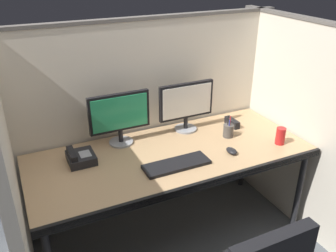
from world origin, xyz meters
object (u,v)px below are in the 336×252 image
object	(u,v)px
red_stapler	(232,122)
monitor_right	(186,104)
desk	(172,160)
computer_mouse	(232,151)
soda_can	(280,136)
desk_phone	(80,157)
pen_cup	(228,131)
keyboard_main	(177,164)
monitor_left	(120,115)

from	to	relation	value
red_stapler	monitor_right	bearing A→B (deg)	165.26
desk	computer_mouse	world-z (taller)	computer_mouse
red_stapler	soda_can	distance (m)	0.41
monitor_right	soda_can	bearing A→B (deg)	-44.11
red_stapler	computer_mouse	bearing A→B (deg)	-124.80
desk_phone	computer_mouse	bearing A→B (deg)	-18.81
pen_cup	desk	bearing A→B (deg)	-174.31
monitor_right	keyboard_main	bearing A→B (deg)	-124.22
pen_cup	red_stapler	bearing A→B (deg)	46.93
monitor_right	pen_cup	distance (m)	0.37
keyboard_main	computer_mouse	size ratio (longest dim) A/B	4.48
desk_phone	keyboard_main	bearing A→B (deg)	-29.79
desk	pen_cup	distance (m)	0.49
desk	desk_phone	size ratio (longest dim) A/B	10.00
computer_mouse	red_stapler	xyz separation A→B (m)	(0.25, 0.35, 0.01)
keyboard_main	desk_phone	xyz separation A→B (m)	(-0.54, 0.31, 0.02)
computer_mouse	desk_phone	world-z (taller)	desk_phone
computer_mouse	soda_can	size ratio (longest dim) A/B	0.79
monitor_right	computer_mouse	world-z (taller)	monitor_right
computer_mouse	keyboard_main	bearing A→B (deg)	178.02
red_stapler	soda_can	world-z (taller)	soda_can
keyboard_main	computer_mouse	bearing A→B (deg)	-1.98
monitor_right	soda_can	distance (m)	0.71
keyboard_main	pen_cup	bearing A→B (deg)	20.83
keyboard_main	pen_cup	size ratio (longest dim) A/B	2.58
pen_cup	red_stapler	size ratio (longest dim) A/B	1.11
red_stapler	soda_can	bearing A→B (deg)	-70.40
keyboard_main	desk_phone	world-z (taller)	desk_phone
desk	soda_can	world-z (taller)	soda_can
monitor_left	soda_can	world-z (taller)	monitor_left
monitor_left	computer_mouse	size ratio (longest dim) A/B	4.48
soda_can	red_stapler	bearing A→B (deg)	109.60
red_stapler	pen_cup	bearing A→B (deg)	-133.07
computer_mouse	soda_can	xyz separation A→B (m)	(0.38, -0.03, 0.04)
keyboard_main	computer_mouse	distance (m)	0.41
monitor_right	soda_can	xyz separation A→B (m)	(0.50, -0.48, -0.15)
soda_can	monitor_right	bearing A→B (deg)	135.89
desk	soda_can	bearing A→B (deg)	-14.86
pen_cup	desk_phone	size ratio (longest dim) A/B	0.88
monitor_left	red_stapler	bearing A→B (deg)	-6.58
keyboard_main	monitor_right	bearing A→B (deg)	55.78
monitor_right	keyboard_main	size ratio (longest dim) A/B	1.00
keyboard_main	desk_phone	size ratio (longest dim) A/B	2.26
monitor_right	desk_phone	distance (m)	0.86
desk	monitor_right	world-z (taller)	monitor_right
soda_can	pen_cup	bearing A→B (deg)	137.39
monitor_left	keyboard_main	xyz separation A→B (m)	(0.22, -0.44, -0.20)
monitor_left	pen_cup	xyz separation A→B (m)	(0.74, -0.24, -0.17)
desk	monitor_left	bearing A→B (deg)	132.07
monitor_left	pen_cup	world-z (taller)	monitor_left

